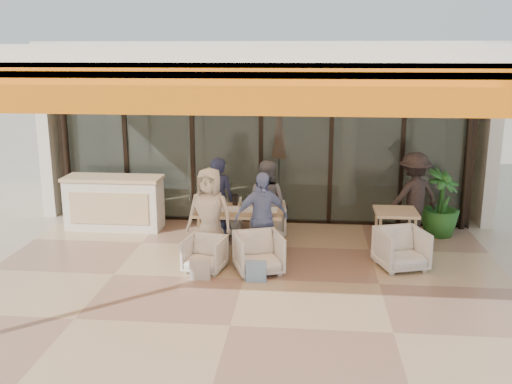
# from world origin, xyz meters

# --- Properties ---
(ground) EXTENTS (70.00, 70.00, 0.00)m
(ground) POSITION_xyz_m (0.00, 0.00, 0.00)
(ground) COLOR #C6B293
(ground) RESTS_ON ground
(terrace_floor) EXTENTS (8.00, 6.00, 0.01)m
(terrace_floor) POSITION_xyz_m (0.00, 0.00, 0.01)
(terrace_floor) COLOR tan
(terrace_floor) RESTS_ON ground
(terrace_structure) EXTENTS (8.00, 6.00, 3.40)m
(terrace_structure) POSITION_xyz_m (0.00, -0.26, 3.25)
(terrace_structure) COLOR silver
(terrace_structure) RESTS_ON ground
(glass_storefront) EXTENTS (8.08, 0.10, 3.20)m
(glass_storefront) POSITION_xyz_m (0.00, 3.00, 1.60)
(glass_storefront) COLOR #9EADA3
(glass_storefront) RESTS_ON ground
(interior_block) EXTENTS (9.05, 3.62, 3.52)m
(interior_block) POSITION_xyz_m (0.01, 5.31, 2.23)
(interior_block) COLOR silver
(interior_block) RESTS_ON ground
(host_counter) EXTENTS (1.85, 0.65, 1.04)m
(host_counter) POSITION_xyz_m (-2.75, 2.30, 0.53)
(host_counter) COLOR silver
(host_counter) RESTS_ON ground
(dining_table) EXTENTS (1.50, 0.90, 0.93)m
(dining_table) POSITION_xyz_m (-0.24, 1.29, 0.69)
(dining_table) COLOR #DDB787
(dining_table) RESTS_ON ground
(chair_far_left) EXTENTS (0.75, 0.71, 0.72)m
(chair_far_left) POSITION_xyz_m (-0.65, 2.23, 0.36)
(chair_far_left) COLOR silver
(chair_far_left) RESTS_ON ground
(chair_far_right) EXTENTS (0.72, 0.68, 0.68)m
(chair_far_right) POSITION_xyz_m (0.19, 2.23, 0.34)
(chair_far_right) COLOR silver
(chair_far_right) RESTS_ON ground
(chair_near_left) EXTENTS (0.68, 0.65, 0.61)m
(chair_near_left) POSITION_xyz_m (-0.65, 0.33, 0.30)
(chair_near_left) COLOR silver
(chair_near_left) RESTS_ON ground
(chair_near_right) EXTENTS (0.86, 0.83, 0.70)m
(chair_near_right) POSITION_xyz_m (0.19, 0.33, 0.35)
(chair_near_right) COLOR silver
(chair_near_right) RESTS_ON ground
(diner_navy) EXTENTS (0.61, 0.44, 1.55)m
(diner_navy) POSITION_xyz_m (-0.65, 1.73, 0.78)
(diner_navy) COLOR #1A203B
(diner_navy) RESTS_ON ground
(diner_grey) EXTENTS (0.88, 0.77, 1.51)m
(diner_grey) POSITION_xyz_m (0.19, 1.73, 0.76)
(diner_grey) COLOR #5D5E62
(diner_grey) RESTS_ON ground
(diner_cream) EXTENTS (0.82, 0.61, 1.54)m
(diner_cream) POSITION_xyz_m (-0.65, 0.83, 0.77)
(diner_cream) COLOR beige
(diner_cream) RESTS_ON ground
(diner_periwinkle) EXTENTS (0.95, 0.66, 1.49)m
(diner_periwinkle) POSITION_xyz_m (0.19, 0.83, 0.74)
(diner_periwinkle) COLOR #7283BE
(diner_periwinkle) RESTS_ON ground
(tote_bag_cream) EXTENTS (0.30, 0.10, 0.34)m
(tote_bag_cream) POSITION_xyz_m (-0.65, -0.07, 0.17)
(tote_bag_cream) COLOR silver
(tote_bag_cream) RESTS_ON ground
(tote_bag_blue) EXTENTS (0.30, 0.10, 0.34)m
(tote_bag_blue) POSITION_xyz_m (0.19, -0.07, 0.17)
(tote_bag_blue) COLOR #99BFD8
(tote_bag_blue) RESTS_ON ground
(side_table) EXTENTS (0.70, 0.70, 0.74)m
(side_table) POSITION_xyz_m (2.41, 1.46, 0.64)
(side_table) COLOR #DDB787
(side_table) RESTS_ON ground
(side_chair) EXTENTS (0.86, 0.84, 0.72)m
(side_chair) POSITION_xyz_m (2.41, 0.71, 0.36)
(side_chair) COLOR silver
(side_chair) RESTS_ON ground
(standing_woman) EXTENTS (1.20, 0.99, 1.61)m
(standing_woman) POSITION_xyz_m (2.81, 2.19, 0.81)
(standing_woman) COLOR black
(standing_woman) RESTS_ON ground
(potted_palm) EXTENTS (0.99, 0.99, 1.26)m
(potted_palm) POSITION_xyz_m (3.36, 2.44, 0.63)
(potted_palm) COLOR #1E5919
(potted_palm) RESTS_ON ground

